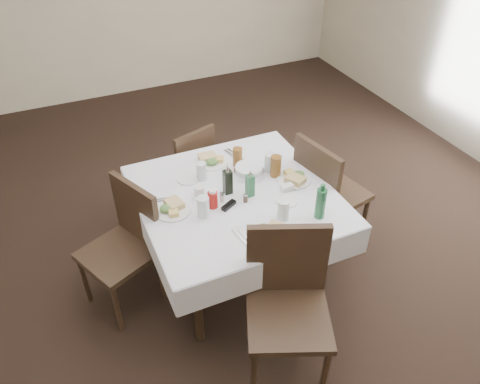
{
  "coord_description": "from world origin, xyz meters",
  "views": [
    {
      "loc": [
        -0.99,
        -2.41,
        2.76
      ],
      "look_at": [
        0.05,
        -0.09,
        0.8
      ],
      "focal_mm": 35.0,
      "sensor_mm": 36.0,
      "label": 1
    }
  ],
  "objects_px": {
    "chair_south": "(287,295)",
    "green_bottle": "(321,203)",
    "water_s": "(284,210)",
    "chair_north": "(190,164)",
    "ketchup_bottle": "(213,199)",
    "chair_east": "(325,189)",
    "bread_basket": "(249,171)",
    "oil_cruet_dark": "(228,181)",
    "water_e": "(270,162)",
    "oil_cruet_green": "(250,185)",
    "chair_west": "(127,239)",
    "coffee_mug": "(200,192)",
    "water_n": "(202,171)",
    "water_w": "(203,207)",
    "dining_table": "(236,203)"
  },
  "relations": [
    {
      "from": "water_e",
      "to": "oil_cruet_green",
      "type": "relative_size",
      "value": 0.69
    },
    {
      "from": "water_n",
      "to": "green_bottle",
      "type": "relative_size",
      "value": 0.53
    },
    {
      "from": "chair_west",
      "to": "ketchup_bottle",
      "type": "xyz_separation_m",
      "value": [
        0.58,
        -0.17,
        0.29
      ]
    },
    {
      "from": "water_w",
      "to": "oil_cruet_green",
      "type": "distance_m",
      "value": 0.38
    },
    {
      "from": "oil_cruet_green",
      "to": "ketchup_bottle",
      "type": "bearing_deg",
      "value": -177.12
    },
    {
      "from": "dining_table",
      "to": "oil_cruet_green",
      "type": "xyz_separation_m",
      "value": [
        0.08,
        -0.05,
        0.17
      ]
    },
    {
      "from": "chair_west",
      "to": "oil_cruet_green",
      "type": "xyz_separation_m",
      "value": [
        0.86,
        -0.16,
        0.31
      ]
    },
    {
      "from": "dining_table",
      "to": "coffee_mug",
      "type": "height_order",
      "value": "coffee_mug"
    },
    {
      "from": "chair_north",
      "to": "water_e",
      "type": "distance_m",
      "value": 0.9
    },
    {
      "from": "water_e",
      "to": "ketchup_bottle",
      "type": "relative_size",
      "value": 1.01
    },
    {
      "from": "oil_cruet_dark",
      "to": "water_s",
      "type": "bearing_deg",
      "value": -61.31
    },
    {
      "from": "dining_table",
      "to": "chair_west",
      "type": "distance_m",
      "value": 0.79
    },
    {
      "from": "water_n",
      "to": "coffee_mug",
      "type": "distance_m",
      "value": 0.21
    },
    {
      "from": "ketchup_bottle",
      "to": "water_n",
      "type": "bearing_deg",
      "value": 82.35
    },
    {
      "from": "chair_west",
      "to": "coffee_mug",
      "type": "xyz_separation_m",
      "value": [
        0.54,
        -0.03,
        0.26
      ]
    },
    {
      "from": "oil_cruet_dark",
      "to": "ketchup_bottle",
      "type": "relative_size",
      "value": 1.61
    },
    {
      "from": "water_n",
      "to": "water_e",
      "type": "xyz_separation_m",
      "value": [
        0.5,
        -0.11,
        0.0
      ]
    },
    {
      "from": "water_e",
      "to": "oil_cruet_green",
      "type": "xyz_separation_m",
      "value": [
        -0.26,
        -0.21,
        0.02
      ]
    },
    {
      "from": "water_w",
      "to": "oil_cruet_dark",
      "type": "relative_size",
      "value": 0.64
    },
    {
      "from": "coffee_mug",
      "to": "oil_cruet_green",
      "type": "bearing_deg",
      "value": -22.32
    },
    {
      "from": "bread_basket",
      "to": "ketchup_bottle",
      "type": "bearing_deg",
      "value": -147.87
    },
    {
      "from": "water_s",
      "to": "bread_basket",
      "type": "distance_m",
      "value": 0.54
    },
    {
      "from": "chair_south",
      "to": "green_bottle",
      "type": "relative_size",
      "value": 3.98
    },
    {
      "from": "water_s",
      "to": "green_bottle",
      "type": "height_order",
      "value": "green_bottle"
    },
    {
      "from": "water_w",
      "to": "ketchup_bottle",
      "type": "distance_m",
      "value": 0.11
    },
    {
      "from": "water_s",
      "to": "water_w",
      "type": "bearing_deg",
      "value": 152.87
    },
    {
      "from": "water_s",
      "to": "oil_cruet_dark",
      "type": "distance_m",
      "value": 0.46
    },
    {
      "from": "chair_north",
      "to": "chair_west",
      "type": "bearing_deg",
      "value": -133.07
    },
    {
      "from": "water_n",
      "to": "green_bottle",
      "type": "xyz_separation_m",
      "value": [
        0.55,
        -0.71,
        0.05
      ]
    },
    {
      "from": "chair_west",
      "to": "dining_table",
      "type": "bearing_deg",
      "value": -8.06
    },
    {
      "from": "water_w",
      "to": "oil_cruet_green",
      "type": "bearing_deg",
      "value": 11.43
    },
    {
      "from": "oil_cruet_green",
      "to": "dining_table",
      "type": "bearing_deg",
      "value": 148.82
    },
    {
      "from": "ketchup_bottle",
      "to": "chair_west",
      "type": "bearing_deg",
      "value": 163.16
    },
    {
      "from": "chair_east",
      "to": "oil_cruet_dark",
      "type": "distance_m",
      "value": 0.85
    },
    {
      "from": "oil_cruet_dark",
      "to": "water_e",
      "type": "bearing_deg",
      "value": 16.96
    },
    {
      "from": "dining_table",
      "to": "oil_cruet_dark",
      "type": "bearing_deg",
      "value": 137.66
    },
    {
      "from": "dining_table",
      "to": "bread_basket",
      "type": "relative_size",
      "value": 6.01
    },
    {
      "from": "water_e",
      "to": "green_bottle",
      "type": "height_order",
      "value": "green_bottle"
    },
    {
      "from": "water_e",
      "to": "oil_cruet_green",
      "type": "bearing_deg",
      "value": -141.23
    },
    {
      "from": "water_s",
      "to": "ketchup_bottle",
      "type": "height_order",
      "value": "ketchup_bottle"
    },
    {
      "from": "chair_south",
      "to": "water_s",
      "type": "relative_size",
      "value": 7.16
    },
    {
      "from": "chair_north",
      "to": "water_s",
      "type": "bearing_deg",
      "value": -79.73
    },
    {
      "from": "bread_basket",
      "to": "dining_table",
      "type": "bearing_deg",
      "value": -136.49
    },
    {
      "from": "chair_north",
      "to": "chair_south",
      "type": "xyz_separation_m",
      "value": [
        0.03,
        -1.69,
        0.1
      ]
    },
    {
      "from": "green_bottle",
      "to": "bread_basket",
      "type": "bearing_deg",
      "value": 109.73
    },
    {
      "from": "chair_south",
      "to": "green_bottle",
      "type": "distance_m",
      "value": 0.63
    },
    {
      "from": "water_s",
      "to": "bread_basket",
      "type": "relative_size",
      "value": 0.64
    },
    {
      "from": "oil_cruet_green",
      "to": "coffee_mug",
      "type": "distance_m",
      "value": 0.35
    },
    {
      "from": "chair_east",
      "to": "bread_basket",
      "type": "relative_size",
      "value": 4.45
    },
    {
      "from": "chair_north",
      "to": "ketchup_bottle",
      "type": "relative_size",
      "value": 5.85
    }
  ]
}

